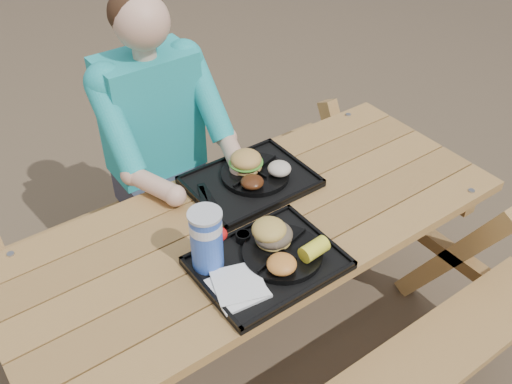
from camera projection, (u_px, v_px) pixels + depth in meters
ground at (256, 350)px, 2.47m from camera, size 60.00×60.00×0.00m
picnic_table at (256, 292)px, 2.23m from camera, size 1.80×1.49×0.75m
tray_near at (268, 264)px, 1.82m from camera, size 0.45×0.35×0.02m
tray_far at (250, 183)px, 2.15m from camera, size 0.45×0.35×0.02m
plate_near at (282, 253)px, 1.83m from camera, size 0.26×0.26×0.02m
plate_far at (255, 174)px, 2.16m from camera, size 0.26×0.26×0.02m
napkin_stack at (238, 288)px, 1.72m from camera, size 0.17×0.17×0.02m
soda_cup at (207, 241)px, 1.74m from camera, size 0.10×0.10×0.20m
condiment_bbq at (243, 237)px, 1.88m from camera, size 0.05×0.05×0.03m
condiment_mustard at (260, 230)px, 1.91m from camera, size 0.05×0.05×0.03m
sandwich at (274, 226)px, 1.82m from camera, size 0.12×0.12×0.12m
mac_cheese at (282, 264)px, 1.75m from camera, size 0.09×0.09×0.05m
corn_cob at (314, 249)px, 1.79m from camera, size 0.10×0.10×0.05m
cutlery_far at (208, 196)px, 2.07m from camera, size 0.06×0.16×0.01m
burger at (246, 156)px, 2.14m from camera, size 0.12×0.12×0.11m
baked_beans at (252, 182)px, 2.07m from camera, size 0.09×0.09×0.04m
potato_salad at (279, 169)px, 2.13m from camera, size 0.09×0.09×0.05m
diner at (159, 162)px, 2.46m from camera, size 0.48×0.84×1.28m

